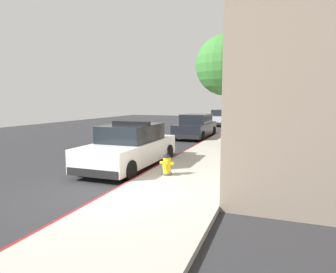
{
  "coord_description": "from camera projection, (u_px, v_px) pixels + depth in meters",
  "views": [
    {
      "loc": [
        3.85,
        -6.37,
        2.42
      ],
      "look_at": [
        -0.2,
        4.59,
        1.0
      ],
      "focal_mm": 31.3,
      "sensor_mm": 36.0,
      "label": 1
    }
  ],
  "objects": [
    {
      "name": "sidewalk_pavement",
      "position": [
        228.0,
        143.0,
        16.37
      ],
      "size": [
        2.77,
        60.0,
        0.14
      ],
      "primitive_type": "cube",
      "color": "#ADA89E",
      "rests_on": "ground"
    },
    {
      "name": "police_cruiser",
      "position": [
        131.0,
        147.0,
        10.76
      ],
      "size": [
        1.94,
        4.84,
        1.68
      ],
      "color": "white",
      "rests_on": "ground"
    },
    {
      "name": "ground_plane",
      "position": [
        132.0,
        141.0,
        18.46
      ],
      "size": [
        30.32,
        60.0,
        0.2
      ],
      "primitive_type": "cube",
      "color": "#2B2B2D"
    },
    {
      "name": "curb_painted_edge",
      "position": [
        203.0,
        142.0,
        16.86
      ],
      "size": [
        0.08,
        60.0,
        0.14
      ],
      "primitive_type": "cube",
      "color": "maroon",
      "rests_on": "ground"
    },
    {
      "name": "parked_car_silver_ahead",
      "position": [
        196.0,
        126.0,
        19.41
      ],
      "size": [
        1.94,
        4.84,
        1.56
      ],
      "color": "black",
      "rests_on": "ground"
    },
    {
      "name": "storefront_building",
      "position": [
        325.0,
        98.0,
        13.56
      ],
      "size": [
        6.63,
        18.59,
        5.12
      ],
      "color": "gray",
      "rests_on": "ground"
    },
    {
      "name": "street_tree",
      "position": [
        226.0,
        65.0,
        14.18
      ],
      "size": [
        2.94,
        2.94,
        5.49
      ],
      "color": "brown",
      "rests_on": "sidewalk_pavement"
    },
    {
      "name": "parked_car_dark_far",
      "position": [
        221.0,
        118.0,
        29.36
      ],
      "size": [
        1.94,
        4.84,
        1.56
      ],
      "color": "#B2B5BA",
      "rests_on": "ground"
    },
    {
      "name": "fire_hydrant",
      "position": [
        167.0,
        164.0,
        9.07
      ],
      "size": [
        0.44,
        0.4,
        0.76
      ],
      "color": "#4C4C51",
      "rests_on": "sidewalk_pavement"
    }
  ]
}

